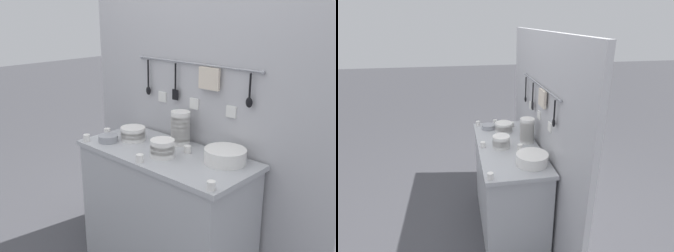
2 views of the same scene
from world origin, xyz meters
TOP-DOWN VIEW (x-y plane):
  - counter at (0.00, 0.00)m, footprint 1.16×0.52m
  - back_wall at (0.00, 0.30)m, footprint 1.96×0.08m
  - bowl_stack_nested_right at (0.04, -0.07)m, footprint 0.15×0.15m
  - bowl_stack_wide_centre at (-0.32, 0.02)m, footprint 0.17×0.17m
  - bowl_stack_tall_left at (-0.03, 0.18)m, footprint 0.13×0.13m
  - plate_stack at (0.37, 0.12)m, footprint 0.24×0.24m
  - steel_mixing_bowl at (-0.41, -0.12)m, footprint 0.13×0.13m
  - cup_front_left at (0.53, -0.22)m, footprint 0.04×0.04m
  - cup_back_left at (0.01, -0.22)m, footprint 0.04×0.04m
  - cup_mid_row at (-0.53, -0.04)m, footprint 0.04×0.04m
  - cup_edge_far at (-0.52, -0.22)m, footprint 0.04×0.04m
  - cup_front_right at (0.11, 0.08)m, footprint 0.04×0.04m
  - cup_back_right at (-0.43, 0.12)m, footprint 0.04×0.04m

SIDE VIEW (x-z plane):
  - counter at x=0.00m, z-range 0.00..0.86m
  - steel_mixing_bowl at x=-0.41m, z-range 0.85..0.90m
  - cup_front_left at x=0.53m, z-range 0.85..0.90m
  - cup_back_left at x=0.01m, z-range 0.85..0.90m
  - cup_mid_row at x=-0.53m, z-range 0.85..0.90m
  - cup_edge_far at x=-0.52m, z-range 0.85..0.90m
  - cup_front_right at x=0.11m, z-range 0.85..0.90m
  - cup_back_right at x=-0.43m, z-range 0.85..0.90m
  - plate_stack at x=0.37m, z-range 0.85..0.94m
  - bowl_stack_wide_centre at x=-0.32m, z-range 0.85..0.94m
  - back_wall at x=0.00m, z-range 0.00..1.80m
  - bowl_stack_nested_right at x=0.04m, z-range 0.85..0.96m
  - bowl_stack_tall_left at x=-0.03m, z-range 0.85..1.07m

